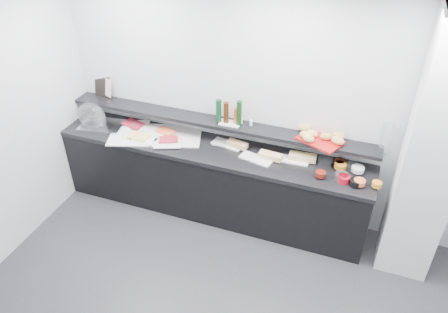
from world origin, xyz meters
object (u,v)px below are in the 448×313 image
(framed_print, at_px, (103,86))
(condiment_tray, at_px, (230,123))
(bread_tray, at_px, (320,140))
(carafe, at_px, (387,137))
(cloche_base, at_px, (102,126))
(sandwich_plate_mid, at_px, (256,159))

(framed_print, height_order, condiment_tray, framed_print)
(bread_tray, xyz_separation_m, carafe, (0.63, 0.05, 0.14))
(condiment_tray, bearing_deg, cloche_base, -175.11)
(carafe, bearing_deg, cloche_base, -175.51)
(cloche_base, distance_m, carafe, 3.22)
(cloche_base, relative_size, framed_print, 1.94)
(framed_print, relative_size, condiment_tray, 1.11)
(cloche_base, distance_m, condiment_tray, 1.59)
(sandwich_plate_mid, distance_m, framed_print, 2.14)
(bread_tray, bearing_deg, sandwich_plate_mid, -137.38)
(condiment_tray, relative_size, carafe, 0.78)
(sandwich_plate_mid, height_order, framed_print, framed_print)
(condiment_tray, bearing_deg, carafe, -1.16)
(sandwich_plate_mid, bearing_deg, condiment_tray, 162.54)
(bread_tray, bearing_deg, carafe, 29.15)
(condiment_tray, xyz_separation_m, carafe, (1.63, 0.04, 0.14))
(cloche_base, height_order, carafe, carafe)
(cloche_base, bearing_deg, carafe, -5.35)
(cloche_base, xyz_separation_m, condiment_tray, (1.56, 0.21, 0.24))
(carafe, bearing_deg, bread_tray, -175.17)
(condiment_tray, relative_size, bread_tray, 0.54)
(framed_print, relative_size, bread_tray, 0.60)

